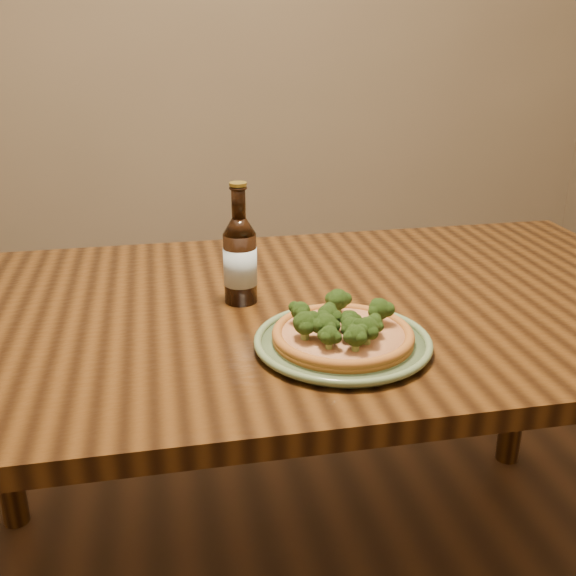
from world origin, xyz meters
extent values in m
cube|color=gray|center=(0.00, 2.25, 1.35)|extent=(4.00, 0.04, 2.70)
cube|color=#3F240D|center=(0.00, 0.10, 0.73)|extent=(1.60, 0.90, 0.04)
cylinder|color=#3F240D|center=(0.73, 0.48, 0.35)|extent=(0.07, 0.07, 0.71)
cylinder|color=#617852|center=(0.01, -0.11, 0.76)|extent=(0.28, 0.28, 0.01)
torus|color=#617852|center=(0.01, -0.11, 0.76)|extent=(0.31, 0.31, 0.01)
torus|color=#617852|center=(0.01, -0.11, 0.76)|extent=(0.25, 0.25, 0.01)
cylinder|color=#A05F24|center=(0.01, -0.11, 0.77)|extent=(0.24, 0.24, 0.01)
torus|color=#A05F24|center=(0.01, -0.11, 0.78)|extent=(0.25, 0.25, 0.02)
cylinder|color=beige|center=(0.01, -0.11, 0.78)|extent=(0.21, 0.21, 0.01)
sphere|color=#2F4E18|center=(-0.03, -0.13, 0.81)|extent=(0.05, 0.05, 0.04)
sphere|color=#2F4E18|center=(-0.05, -0.06, 0.80)|extent=(0.04, 0.04, 0.03)
sphere|color=#2F4E18|center=(0.02, -0.11, 0.80)|extent=(0.04, 0.04, 0.03)
sphere|color=#2F4E18|center=(0.08, -0.09, 0.81)|extent=(0.05, 0.05, 0.04)
sphere|color=#2F4E18|center=(0.02, -0.03, 0.81)|extent=(0.04, 0.04, 0.04)
sphere|color=#2F4E18|center=(-0.01, -0.09, 0.81)|extent=(0.05, 0.05, 0.04)
sphere|color=#2F4E18|center=(0.06, -0.13, 0.80)|extent=(0.04, 0.04, 0.03)
sphere|color=#2F4E18|center=(-0.06, -0.12, 0.81)|extent=(0.05, 0.05, 0.04)
sphere|color=#2F4E18|center=(0.01, -0.14, 0.80)|extent=(0.05, 0.05, 0.03)
sphere|color=#2F4E18|center=(0.01, -0.18, 0.81)|extent=(0.05, 0.05, 0.04)
sphere|color=#2F4E18|center=(-0.03, -0.16, 0.80)|extent=(0.05, 0.05, 0.03)
sphere|color=#2F4E18|center=(0.04, -0.16, 0.81)|extent=(0.05, 0.05, 0.04)
cylinder|color=black|center=(-0.14, 0.13, 0.82)|extent=(0.07, 0.07, 0.14)
cone|color=black|center=(-0.14, 0.13, 0.91)|extent=(0.07, 0.07, 0.03)
cylinder|color=black|center=(-0.14, 0.13, 0.96)|extent=(0.03, 0.03, 0.06)
torus|color=black|center=(-0.14, 0.13, 0.98)|extent=(0.03, 0.03, 0.01)
cylinder|color=#A58C33|center=(-0.14, 0.13, 0.99)|extent=(0.03, 0.03, 0.01)
cylinder|color=silver|center=(-0.14, 0.13, 0.83)|extent=(0.07, 0.07, 0.08)
camera|label=1|loc=(-0.29, -1.12, 1.28)|focal=42.00mm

